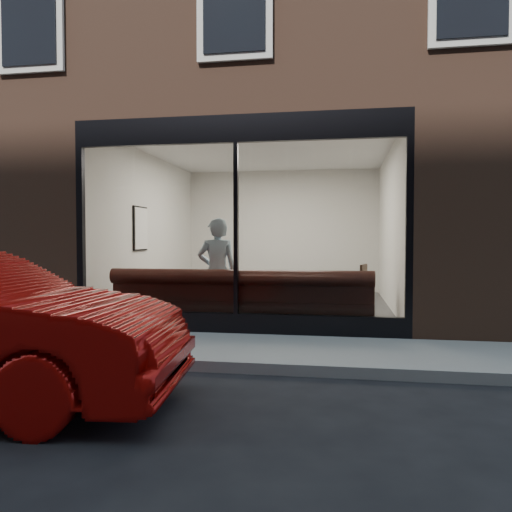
% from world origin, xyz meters
% --- Properties ---
extents(ground, '(120.00, 120.00, 0.00)m').
position_xyz_m(ground, '(0.00, 0.00, 0.00)').
color(ground, black).
rests_on(ground, ground).
extents(sidewalk_near, '(40.00, 2.00, 0.01)m').
position_xyz_m(sidewalk_near, '(0.00, 1.00, 0.01)').
color(sidewalk_near, gray).
rests_on(sidewalk_near, ground).
extents(kerb_near, '(40.00, 0.10, 0.12)m').
position_xyz_m(kerb_near, '(0.00, -0.05, 0.06)').
color(kerb_near, gray).
rests_on(kerb_near, ground).
extents(host_building_pier_left, '(2.50, 12.00, 3.20)m').
position_xyz_m(host_building_pier_left, '(-3.75, 8.00, 1.60)').
color(host_building_pier_left, brown).
rests_on(host_building_pier_left, ground).
extents(host_building_pier_right, '(2.50, 12.00, 3.20)m').
position_xyz_m(host_building_pier_right, '(3.75, 8.00, 1.60)').
color(host_building_pier_right, brown).
rests_on(host_building_pier_right, ground).
extents(host_building_backfill, '(5.00, 6.00, 3.20)m').
position_xyz_m(host_building_backfill, '(0.00, 11.00, 1.60)').
color(host_building_backfill, brown).
rests_on(host_building_backfill, ground).
extents(cafe_floor, '(6.00, 6.00, 0.00)m').
position_xyz_m(cafe_floor, '(0.00, 5.00, 0.02)').
color(cafe_floor, '#2D2D30').
rests_on(cafe_floor, ground).
extents(cafe_ceiling, '(6.00, 6.00, 0.00)m').
position_xyz_m(cafe_ceiling, '(0.00, 5.00, 3.19)').
color(cafe_ceiling, white).
rests_on(cafe_ceiling, host_building_upper).
extents(cafe_wall_back, '(5.00, 0.00, 5.00)m').
position_xyz_m(cafe_wall_back, '(0.00, 7.99, 1.60)').
color(cafe_wall_back, silver).
rests_on(cafe_wall_back, ground).
extents(cafe_wall_left, '(0.00, 6.00, 6.00)m').
position_xyz_m(cafe_wall_left, '(-2.49, 5.00, 1.60)').
color(cafe_wall_left, silver).
rests_on(cafe_wall_left, ground).
extents(cafe_wall_right, '(0.00, 6.00, 6.00)m').
position_xyz_m(cafe_wall_right, '(2.49, 5.00, 1.60)').
color(cafe_wall_right, silver).
rests_on(cafe_wall_right, ground).
extents(storefront_kick, '(5.00, 0.10, 0.30)m').
position_xyz_m(storefront_kick, '(0.00, 2.05, 0.15)').
color(storefront_kick, black).
rests_on(storefront_kick, ground).
extents(storefront_header, '(5.00, 0.10, 0.40)m').
position_xyz_m(storefront_header, '(0.00, 2.05, 3.00)').
color(storefront_header, black).
rests_on(storefront_header, host_building_upper).
extents(storefront_mullion, '(0.06, 0.10, 2.50)m').
position_xyz_m(storefront_mullion, '(0.00, 2.05, 1.55)').
color(storefront_mullion, black).
rests_on(storefront_mullion, storefront_kick).
extents(storefront_glass, '(4.80, 0.00, 4.80)m').
position_xyz_m(storefront_glass, '(0.00, 2.02, 1.55)').
color(storefront_glass, white).
rests_on(storefront_glass, storefront_kick).
extents(banquette, '(4.00, 0.55, 0.45)m').
position_xyz_m(banquette, '(0.00, 2.45, 0.23)').
color(banquette, '#351913').
rests_on(banquette, cafe_floor).
extents(person, '(0.72, 0.56, 1.73)m').
position_xyz_m(person, '(-0.45, 2.69, 0.86)').
color(person, '#AACCE0').
rests_on(person, cafe_floor).
extents(cafe_table_left, '(0.84, 0.84, 0.04)m').
position_xyz_m(cafe_table_left, '(-0.79, 3.41, 0.74)').
color(cafe_table_left, '#322113').
rests_on(cafe_table_left, cafe_floor).
extents(cafe_table_right, '(0.69, 0.69, 0.04)m').
position_xyz_m(cafe_table_right, '(0.89, 3.00, 0.74)').
color(cafe_table_right, '#322113').
rests_on(cafe_table_right, cafe_floor).
extents(cafe_chair_left, '(0.53, 0.53, 0.04)m').
position_xyz_m(cafe_chair_left, '(-0.87, 3.80, 0.24)').
color(cafe_chair_left, '#322113').
rests_on(cafe_chair_left, cafe_floor).
extents(cafe_chair_right, '(0.57, 0.57, 0.04)m').
position_xyz_m(cafe_chair_right, '(1.73, 3.85, 0.24)').
color(cafe_chair_right, '#322113').
rests_on(cafe_chair_right, cafe_floor).
extents(wall_poster, '(0.02, 0.62, 0.83)m').
position_xyz_m(wall_poster, '(-2.45, 4.42, 1.61)').
color(wall_poster, white).
rests_on(wall_poster, cafe_wall_left).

